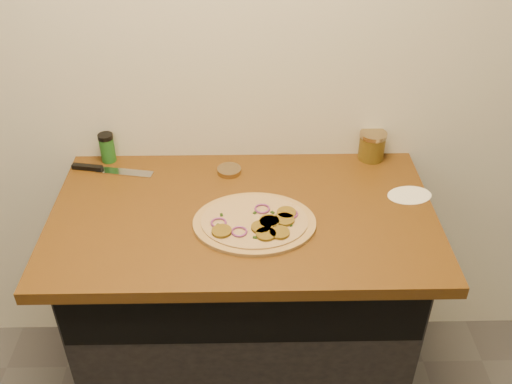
{
  "coord_description": "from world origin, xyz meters",
  "views": [
    {
      "loc": [
        0.02,
        0.01,
        1.98
      ],
      "look_at": [
        0.04,
        1.45,
        0.95
      ],
      "focal_mm": 40.0,
      "sensor_mm": 36.0,
      "label": 1
    }
  ],
  "objects_px": {
    "pizza": "(256,222)",
    "spice_shaker": "(107,148)",
    "salsa_jar": "(372,145)",
    "chefs_knife": "(105,170)"
  },
  "relations": [
    {
      "from": "spice_shaker",
      "to": "chefs_knife",
      "type": "bearing_deg",
      "value": -92.04
    },
    {
      "from": "chefs_knife",
      "to": "pizza",
      "type": "bearing_deg",
      "value": -30.72
    },
    {
      "from": "pizza",
      "to": "chefs_knife",
      "type": "distance_m",
      "value": 0.6
    },
    {
      "from": "salsa_jar",
      "to": "pizza",
      "type": "bearing_deg",
      "value": -138.12
    },
    {
      "from": "pizza",
      "to": "salsa_jar",
      "type": "relative_size",
      "value": 3.61
    },
    {
      "from": "salsa_jar",
      "to": "spice_shaker",
      "type": "xyz_separation_m",
      "value": [
        -0.93,
        -0.0,
        0.0
      ]
    },
    {
      "from": "salsa_jar",
      "to": "spice_shaker",
      "type": "bearing_deg",
      "value": -180.0
    },
    {
      "from": "pizza",
      "to": "salsa_jar",
      "type": "distance_m",
      "value": 0.56
    },
    {
      "from": "pizza",
      "to": "spice_shaker",
      "type": "height_order",
      "value": "spice_shaker"
    },
    {
      "from": "salsa_jar",
      "to": "spice_shaker",
      "type": "distance_m",
      "value": 0.93
    }
  ]
}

